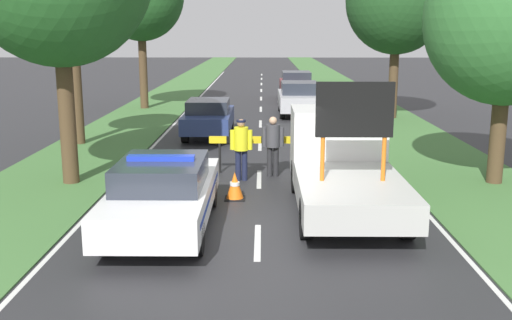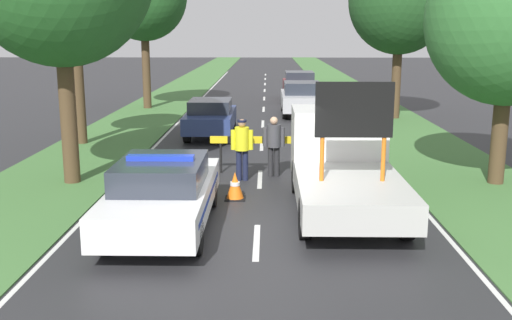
# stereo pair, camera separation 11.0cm
# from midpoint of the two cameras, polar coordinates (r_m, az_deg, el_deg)

# --- Properties ---
(ground_plane) EXTENTS (160.00, 160.00, 0.00)m
(ground_plane) POSITION_cam_midpoint_polar(r_m,az_deg,el_deg) (12.20, -0.08, -6.74)
(ground_plane) COLOR #28282B
(lane_markings) EXTENTS (7.58, 64.38, 0.01)m
(lane_markings) POSITION_cam_midpoint_polar(r_m,az_deg,el_deg) (27.20, 0.32, 3.84)
(lane_markings) COLOR silver
(lane_markings) RESTS_ON ground
(grass_verge_left) EXTENTS (3.54, 120.00, 0.03)m
(grass_verge_left) POSITION_cam_midpoint_polar(r_m,az_deg,el_deg) (32.30, -9.68, 5.02)
(grass_verge_left) COLOR #427038
(grass_verge_left) RESTS_ON ground
(grass_verge_right) EXTENTS (3.54, 120.00, 0.03)m
(grass_verge_right) POSITION_cam_midpoint_polar(r_m,az_deg,el_deg) (32.25, 10.42, 4.98)
(grass_verge_right) COLOR #427038
(grass_verge_right) RESTS_ON ground
(police_car) EXTENTS (1.91, 4.96, 1.55)m
(police_car) POSITION_cam_midpoint_polar(r_m,az_deg,el_deg) (12.30, -9.07, -3.10)
(police_car) COLOR white
(police_car) RESTS_ON ground
(work_truck) EXTENTS (2.20, 5.39, 2.98)m
(work_truck) POSITION_cam_midpoint_polar(r_m,az_deg,el_deg) (13.83, 7.99, -0.15)
(work_truck) COLOR white
(work_truck) RESTS_ON ground
(road_barrier) EXTENTS (2.94, 0.08, 1.06)m
(road_barrier) POSITION_cam_midpoint_polar(r_m,az_deg,el_deg) (16.86, 0.31, 1.66)
(road_barrier) COLOR black
(road_barrier) RESTS_ON ground
(police_officer) EXTENTS (0.60, 0.38, 1.67)m
(police_officer) POSITION_cam_midpoint_polar(r_m,az_deg,el_deg) (16.01, -1.61, 1.51)
(police_officer) COLOR #191E38
(police_officer) RESTS_ON ground
(pedestrian_civilian) EXTENTS (0.60, 0.38, 1.67)m
(pedestrian_civilian) POSITION_cam_midpoint_polar(r_m,az_deg,el_deg) (16.47, 1.43, 1.77)
(pedestrian_civilian) COLOR #232326
(pedestrian_civilian) RESTS_ON ground
(traffic_cone_near_police) EXTENTS (0.48, 0.48, 0.67)m
(traffic_cone_near_police) POSITION_cam_midpoint_polar(r_m,az_deg,el_deg) (14.35, -2.25, -2.46)
(traffic_cone_near_police) COLOR black
(traffic_cone_near_police) RESTS_ON ground
(traffic_cone_centre_front) EXTENTS (0.42, 0.42, 0.58)m
(traffic_cone_centre_front) POSITION_cam_midpoint_polar(r_m,az_deg,el_deg) (16.46, -7.95, -0.82)
(traffic_cone_centre_front) COLOR black
(traffic_cone_centre_front) RESTS_ON ground
(queued_car_hatch_blue) EXTENTS (1.74, 4.21, 1.42)m
(queued_car_hatch_blue) POSITION_cam_midpoint_polar(r_m,az_deg,el_deg) (22.90, -4.67, 4.09)
(queued_car_hatch_blue) COLOR navy
(queued_car_hatch_blue) RESTS_ON ground
(queued_car_sedan_silver) EXTENTS (1.91, 4.42, 1.59)m
(queued_car_sedan_silver) POSITION_cam_midpoint_polar(r_m,az_deg,el_deg) (28.84, 4.01, 5.91)
(queued_car_sedan_silver) COLOR #B2B2B7
(queued_car_sedan_silver) RESTS_ON ground
(queued_car_wagon_maroon) EXTENTS (1.81, 4.59, 1.66)m
(queued_car_wagon_maroon) POSITION_cam_midpoint_polar(r_m,az_deg,el_deg) (35.03, 3.75, 7.11)
(queued_car_wagon_maroon) COLOR maroon
(queued_car_wagon_maroon) RESTS_ON ground
(roadside_tree_near_left) EXTENTS (4.55, 4.55, 7.68)m
(roadside_tree_near_left) POSITION_cam_midpoint_polar(r_m,az_deg,el_deg) (28.15, 13.18, 14.57)
(roadside_tree_near_left) COLOR #4C3823
(roadside_tree_near_left) RESTS_ON ground
(roadside_tree_mid_right) EXTENTS (2.88, 2.88, 6.32)m
(roadside_tree_mid_right) POSITION_cam_midpoint_polar(r_m,az_deg,el_deg) (21.95, -17.30, 13.75)
(roadside_tree_mid_right) COLOR #4C3823
(roadside_tree_mid_right) RESTS_ON ground
(roadside_tree_far_left) EXTENTS (4.16, 4.16, 6.45)m
(roadside_tree_far_left) POSITION_cam_midpoint_polar(r_m,az_deg,el_deg) (16.60, 22.69, 12.27)
(roadside_tree_far_left) COLOR #4C3823
(roadside_tree_far_left) RESTS_ON ground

